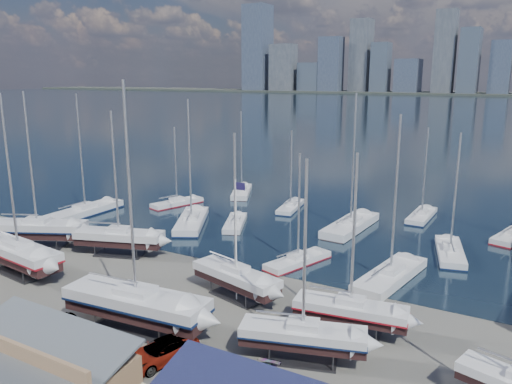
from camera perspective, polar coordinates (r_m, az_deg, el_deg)
The scene contains 26 objects.
ground at distance 46.10m, azimuth -8.19°, elevation -12.56°, with size 1400.00×1400.00×0.00m, color #605E59.
water at distance 344.22m, azimuth 25.35°, elevation 8.50°, with size 1400.00×600.00×0.40m, color #182337.
skyline at distance 597.69m, azimuth 26.97°, elevation 13.55°, with size 639.14×43.80×107.69m.
shed_grey at distance 35.42m, azimuth -25.08°, elevation -18.23°, with size 12.60×8.40×4.17m.
sailboat_cradle_0 at distance 64.84m, azimuth -23.71°, elevation -3.86°, with size 11.67×7.73×18.24m.
sailboat_cradle_1 at distance 56.84m, azimuth -25.51°, elevation -6.34°, with size 11.75×4.50×18.33m.
sailboat_cradle_2 at distance 58.71m, azimuth -15.37°, elevation -5.01°, with size 10.37×5.90×16.30m.
sailboat_cradle_3 at distance 41.67m, azimuth -13.52°, elevation -12.26°, with size 12.58×4.51×19.63m.
sailboat_cradle_4 at distance 46.10m, azimuth -2.31°, elevation -9.66°, with size 9.60×4.84×15.16m.
sailboat_cradle_5 at distance 36.77m, azimuth 5.39°, elevation -16.01°, with size 9.33×5.01×14.64m.
sailboat_cradle_6 at distance 40.74m, azimuth 10.73°, elevation -13.15°, with size 9.11×3.66×14.44m.
sailboat_moored_0 at distance 77.47m, azimuth -18.89°, elevation -2.25°, with size 3.54×12.30×18.35m.
sailboat_moored_1 at distance 79.49m, azimuth -9.01°, elevation -1.31°, with size 4.89×8.95×12.89m.
sailboat_moored_2 at distance 85.67m, azimuth -1.65°, elevation -0.10°, with size 6.72×10.09×14.88m.
sailboat_moored_3 at distance 68.71m, azimuth -7.37°, elevation -3.55°, with size 8.57×12.06×17.79m.
sailboat_moored_4 at distance 67.84m, azimuth -2.40°, elevation -3.66°, with size 5.59×8.63×12.68m.
sailboat_moored_5 at distance 76.25m, azimuth 3.98°, elevation -1.80°, with size 3.79×8.73×12.63m.
sailboat_moored_6 at distance 54.59m, azimuth 4.81°, elevation -7.94°, with size 4.91×8.78×12.66m.
sailboat_moored_7 at distance 67.45m, azimuth 10.74°, elevation -3.98°, with size 4.23×12.56×18.68m.
sailboat_moored_8 at distance 75.01m, azimuth 18.39°, elevation -2.71°, with size 2.77×9.17×13.63m.
sailboat_moored_9 at distance 52.00m, azimuth 15.10°, elevation -9.44°, with size 4.96×11.77×17.23m.
sailboat_moored_10 at distance 60.93m, azimuth 21.28°, elevation -6.55°, with size 4.91×10.15×14.62m.
car_a at distance 43.97m, azimuth -25.67°, elevation -14.10°, with size 1.68×4.18×1.42m, color gray.
car_b at distance 43.00m, azimuth -20.61°, elevation -14.26°, with size 1.48×4.23×1.39m, color gray.
car_c at distance 37.82m, azimuth -10.82°, elevation -17.46°, with size 2.55×5.53×1.54m, color gray.
flagpole at distance 43.87m, azimuth -2.22°, elevation -4.72°, with size 1.00×0.12×11.25m.
Camera 1 is at (25.77, -42.68, 19.83)m, focal length 35.00 mm.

